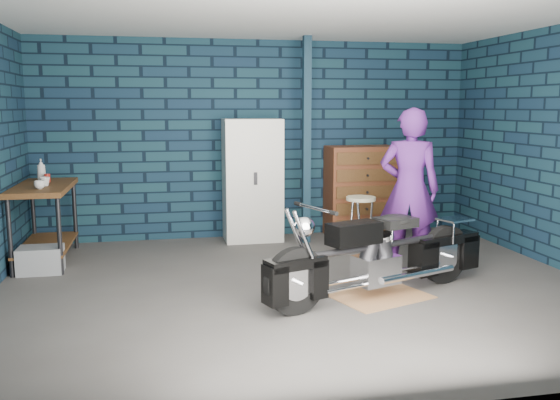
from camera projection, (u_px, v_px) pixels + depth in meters
The scene contains 15 objects.
ground at pixel (300, 287), 5.98m from camera, with size 6.00×6.00×0.00m, color #474542.
room_walls at pixel (289, 97), 6.21m from camera, with size 6.02×5.01×2.71m.
support_post at pixel (307, 142), 7.76m from camera, with size 0.10×0.10×2.70m, color #112837.
workbench at pixel (45, 223), 6.91m from camera, with size 0.60×1.40×0.91m, color brown.
drip_mat at pixel (380, 296), 5.70m from camera, with size 0.88×0.66×0.01m, color #9B6A43.
motorcycle at pixel (381, 248), 5.63m from camera, with size 2.15×0.58×0.95m, color black, non-canonical shape.
person at pixel (409, 189), 6.55m from camera, with size 0.66×0.43×1.80m, color #501D70.
storage_bin at pixel (41, 260), 6.48m from camera, with size 0.47×0.33×0.29m, color gray.
locker at pixel (252, 180), 7.98m from camera, with size 0.77×0.55×1.64m, color silver.
tool_chest at pixel (361, 191), 8.32m from camera, with size 0.94×0.52×1.26m, color brown.
shop_stool at pixel (360, 223), 7.51m from camera, with size 0.37×0.37×0.68m, color beige, non-canonical shape.
cup_a at pixel (39, 185), 6.50m from camera, with size 0.11×0.11×0.09m, color beige.
cup_b at pixel (45, 182), 6.73m from camera, with size 0.11×0.11×0.10m, color beige.
mug_red at pixel (47, 178), 7.09m from camera, with size 0.07×0.07×0.10m, color maroon.
bottle at pixel (41, 170), 7.19m from camera, with size 0.10×0.10×0.27m, color gray.
Camera 1 is at (-1.35, -5.61, 1.81)m, focal length 38.00 mm.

